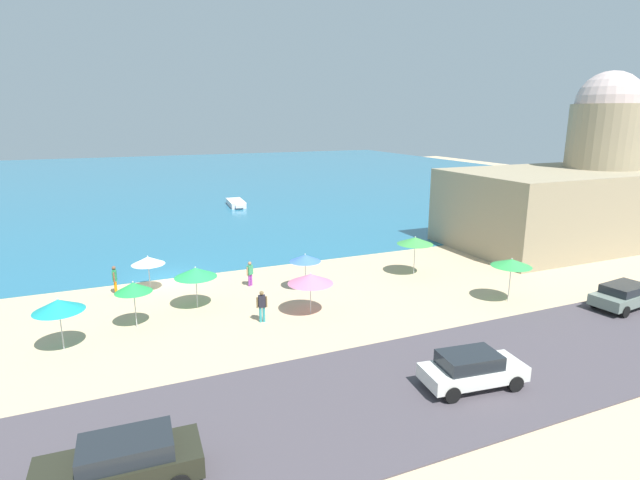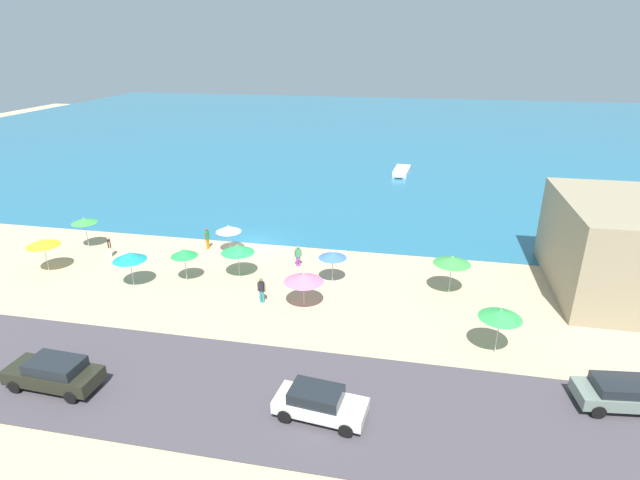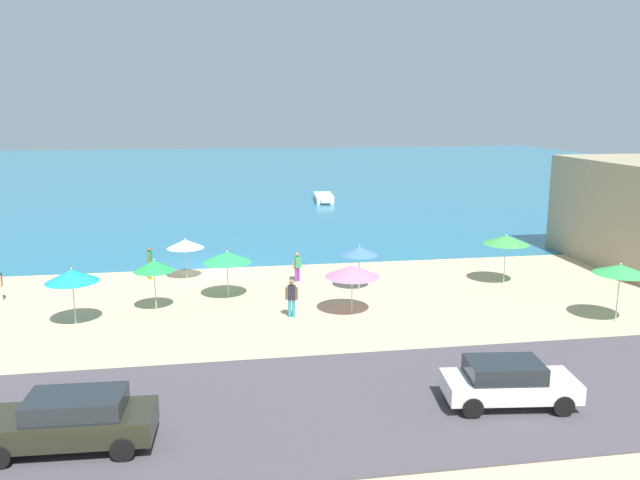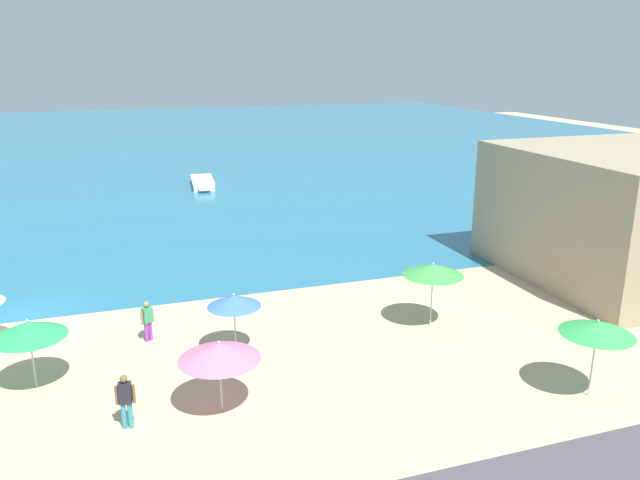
{
  "view_description": "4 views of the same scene",
  "coord_description": "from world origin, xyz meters",
  "px_view_note": "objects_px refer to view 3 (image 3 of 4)",
  "views": [
    {
      "loc": [
        -3.27,
        -32.8,
        10.44
      ],
      "look_at": [
        10.91,
        0.01,
        1.57
      ],
      "focal_mm": 28.0,
      "sensor_mm": 36.0,
      "label": 1
    },
    {
      "loc": [
        12.73,
        -36.17,
        15.74
      ],
      "look_at": [
        5.58,
        -0.28,
        0.87
      ],
      "focal_mm": 28.0,
      "sensor_mm": 36.0,
      "label": 2
    },
    {
      "loc": [
        0.58,
        -35.73,
        9.15
      ],
      "look_at": [
        6.03,
        -2.23,
        1.96
      ],
      "focal_mm": 35.0,
      "sensor_mm": 36.0,
      "label": 3
    },
    {
      "loc": [
        3.81,
        -26.12,
        10.35
      ],
      "look_at": [
        13.11,
        1.43,
        1.82
      ],
      "focal_mm": 35.0,
      "sensor_mm": 36.0,
      "label": 4
    }
  ],
  "objects_px": {
    "parked_car_0": "(508,382)",
    "parked_car_1": "(71,420)",
    "beach_umbrella_8": "(72,276)",
    "bather_1": "(292,296)",
    "beach_umbrella_9": "(621,269)",
    "bather_2": "(150,261)",
    "beach_umbrella_1": "(154,266)",
    "beach_umbrella_7": "(359,251)",
    "beach_umbrella_3": "(185,244)",
    "beach_umbrella_5": "(506,240)",
    "bather_3": "(297,265)",
    "beach_umbrella_0": "(227,257)",
    "beach_umbrella_6": "(352,271)",
    "skiff_nearshore": "(324,198)"
  },
  "relations": [
    {
      "from": "beach_umbrella_9",
      "to": "beach_umbrella_8",
      "type": "bearing_deg",
      "value": 171.84
    },
    {
      "from": "beach_umbrella_0",
      "to": "beach_umbrella_3",
      "type": "bearing_deg",
      "value": 119.21
    },
    {
      "from": "beach_umbrella_1",
      "to": "parked_car_1",
      "type": "bearing_deg",
      "value": -95.41
    },
    {
      "from": "beach_umbrella_7",
      "to": "beach_umbrella_3",
      "type": "bearing_deg",
      "value": 158.14
    },
    {
      "from": "bather_1",
      "to": "skiff_nearshore",
      "type": "distance_m",
      "value": 35.22
    },
    {
      "from": "bather_3",
      "to": "parked_car_1",
      "type": "relative_size",
      "value": 0.34
    },
    {
      "from": "bather_3",
      "to": "parked_car_0",
      "type": "relative_size",
      "value": 0.38
    },
    {
      "from": "beach_umbrella_8",
      "to": "beach_umbrella_9",
      "type": "height_order",
      "value": "beach_umbrella_9"
    },
    {
      "from": "parked_car_1",
      "to": "bather_2",
      "type": "bearing_deg",
      "value": 88.96
    },
    {
      "from": "beach_umbrella_7",
      "to": "beach_umbrella_8",
      "type": "distance_m",
      "value": 13.63
    },
    {
      "from": "beach_umbrella_9",
      "to": "bather_2",
      "type": "xyz_separation_m",
      "value": [
        -20.86,
        10.35,
        -1.35
      ]
    },
    {
      "from": "beach_umbrella_7",
      "to": "beach_umbrella_8",
      "type": "height_order",
      "value": "beach_umbrella_8"
    },
    {
      "from": "beach_umbrella_0",
      "to": "beach_umbrella_1",
      "type": "relative_size",
      "value": 0.98
    },
    {
      "from": "beach_umbrella_5",
      "to": "beach_umbrella_8",
      "type": "xyz_separation_m",
      "value": [
        -21.13,
        -3.11,
        -0.19
      ]
    },
    {
      "from": "beach_umbrella_5",
      "to": "skiff_nearshore",
      "type": "height_order",
      "value": "beach_umbrella_5"
    },
    {
      "from": "skiff_nearshore",
      "to": "beach_umbrella_8",
      "type": "bearing_deg",
      "value": -116.05
    },
    {
      "from": "beach_umbrella_1",
      "to": "bather_1",
      "type": "height_order",
      "value": "beach_umbrella_1"
    },
    {
      "from": "beach_umbrella_3",
      "to": "beach_umbrella_8",
      "type": "bearing_deg",
      "value": -123.07
    },
    {
      "from": "beach_umbrella_3",
      "to": "beach_umbrella_5",
      "type": "height_order",
      "value": "beach_umbrella_5"
    },
    {
      "from": "beach_umbrella_1",
      "to": "bather_3",
      "type": "bearing_deg",
      "value": 28.78
    },
    {
      "from": "bather_1",
      "to": "bather_3",
      "type": "distance_m",
      "value": 5.89
    },
    {
      "from": "beach_umbrella_9",
      "to": "parked_car_0",
      "type": "relative_size",
      "value": 0.62
    },
    {
      "from": "beach_umbrella_3",
      "to": "beach_umbrella_5",
      "type": "distance_m",
      "value": 17.13
    },
    {
      "from": "beach_umbrella_0",
      "to": "beach_umbrella_6",
      "type": "xyz_separation_m",
      "value": [
        5.5,
        -3.34,
        -0.07
      ]
    },
    {
      "from": "beach_umbrella_5",
      "to": "bather_2",
      "type": "bearing_deg",
      "value": 168.22
    },
    {
      "from": "beach_umbrella_5",
      "to": "beach_umbrella_8",
      "type": "bearing_deg",
      "value": -171.62
    },
    {
      "from": "beach_umbrella_6",
      "to": "skiff_nearshore",
      "type": "relative_size",
      "value": 0.48
    },
    {
      "from": "parked_car_0",
      "to": "parked_car_1",
      "type": "xyz_separation_m",
      "value": [
        -12.86,
        -0.48,
        0.05
      ]
    },
    {
      "from": "beach_umbrella_1",
      "to": "beach_umbrella_7",
      "type": "xyz_separation_m",
      "value": [
        9.99,
        1.81,
        -0.09
      ]
    },
    {
      "from": "beach_umbrella_9",
      "to": "bather_1",
      "type": "distance_m",
      "value": 14.32
    },
    {
      "from": "skiff_nearshore",
      "to": "bather_3",
      "type": "bearing_deg",
      "value": -102.34
    },
    {
      "from": "bather_2",
      "to": "skiff_nearshore",
      "type": "distance_m",
      "value": 30.41
    },
    {
      "from": "beach_umbrella_5",
      "to": "skiff_nearshore",
      "type": "bearing_deg",
      "value": 98.39
    },
    {
      "from": "beach_umbrella_1",
      "to": "beach_umbrella_6",
      "type": "distance_m",
      "value": 9.02
    },
    {
      "from": "bather_2",
      "to": "beach_umbrella_8",
      "type": "bearing_deg",
      "value": -109.22
    },
    {
      "from": "beach_umbrella_6",
      "to": "beach_umbrella_7",
      "type": "bearing_deg",
      "value": 72.46
    },
    {
      "from": "beach_umbrella_5",
      "to": "beach_umbrella_6",
      "type": "relative_size",
      "value": 1.08
    },
    {
      "from": "beach_umbrella_5",
      "to": "beach_umbrella_8",
      "type": "height_order",
      "value": "beach_umbrella_5"
    },
    {
      "from": "skiff_nearshore",
      "to": "bather_2",
      "type": "bearing_deg",
      "value": -117.71
    },
    {
      "from": "beach_umbrella_6",
      "to": "parked_car_0",
      "type": "relative_size",
      "value": 0.58
    },
    {
      "from": "beach_umbrella_8",
      "to": "bather_3",
      "type": "distance_m",
      "value": 11.65
    },
    {
      "from": "beach_umbrella_9",
      "to": "bather_2",
      "type": "distance_m",
      "value": 23.32
    },
    {
      "from": "beach_umbrella_0",
      "to": "bather_2",
      "type": "height_order",
      "value": "beach_umbrella_0"
    },
    {
      "from": "beach_umbrella_8",
      "to": "bather_1",
      "type": "bearing_deg",
      "value": -3.31
    },
    {
      "from": "beach_umbrella_3",
      "to": "beach_umbrella_9",
      "type": "xyz_separation_m",
      "value": [
        18.9,
        -10.1,
        0.39
      ]
    },
    {
      "from": "beach_umbrella_7",
      "to": "bather_1",
      "type": "relative_size",
      "value": 1.36
    },
    {
      "from": "beach_umbrella_0",
      "to": "beach_umbrella_8",
      "type": "bearing_deg",
      "value": -156.56
    },
    {
      "from": "parked_car_0",
      "to": "skiff_nearshore",
      "type": "height_order",
      "value": "parked_car_0"
    },
    {
      "from": "beach_umbrella_6",
      "to": "bather_1",
      "type": "bearing_deg",
      "value": -178.92
    },
    {
      "from": "beach_umbrella_3",
      "to": "bather_1",
      "type": "relative_size",
      "value": 1.32
    }
  ]
}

